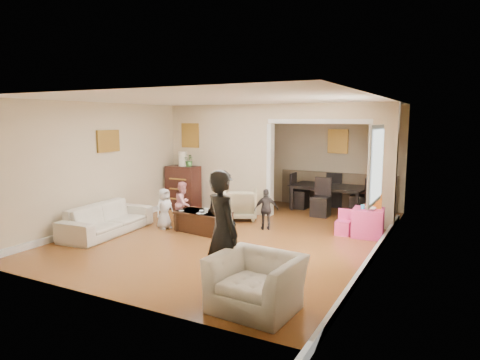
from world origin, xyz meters
The scene contains 27 objects.
floor centered at (0.00, 0.00, 0.00)m, with size 7.00×7.00×0.00m, color #A25B2A.
partition_left centered at (-1.38, 1.80, 1.30)m, with size 2.75×0.18×2.60m, color #C8B792.
partition_right centered at (2.48, 1.80, 1.30)m, with size 0.55×0.18×2.60m, color #C8B792.
partition_header centered at (1.10, 1.80, 2.42)m, with size 2.22×0.18×0.35m, color #C8B792.
window_pane centered at (2.73, -0.40, 1.55)m, with size 0.03×0.95×1.10m, color white.
framed_art_partition centered at (-2.20, 1.70, 1.85)m, with size 0.45×0.03×0.55m, color brown.
framed_art_sofa_wall centered at (-2.71, -0.60, 1.80)m, with size 0.03×0.55×0.40m, color brown.
framed_art_alcove centered at (1.10, 3.44, 1.70)m, with size 0.45×0.03×0.55m, color brown.
sofa centered at (-2.25, -1.18, 0.29)m, with size 2.00×0.78×0.59m, color beige.
armchair_back centered at (-0.48, 1.15, 0.34)m, with size 0.73×0.75×0.68m, color tan.
armchair_front centered at (1.83, -2.88, 0.33)m, with size 1.01×0.88×0.65m, color beige.
dresser centered at (-2.24, 1.41, 0.55)m, with size 0.80×0.45×1.10m, color #34140F.
table_lamp centered at (-2.24, 1.41, 1.28)m, with size 0.22×0.22×0.36m, color beige.
potted_plant centered at (-2.04, 1.41, 1.25)m, with size 0.28×0.24×0.31m, color #3F7032.
coffee_table centered at (-0.63, -0.19, 0.21)m, with size 1.11×0.55×0.41m, color #331D10.
coffee_cup centered at (-0.53, -0.24, 0.46)m, with size 0.10×0.10×0.09m, color silver.
play_table centered at (2.38, 0.99, 0.27)m, with size 0.57×0.57×0.55m, color #FF439B.
cereal_box centered at (2.50, 1.09, 0.70)m, with size 0.20×0.07×0.30m, color yellow.
cyan_cup centered at (2.28, 0.94, 0.59)m, with size 0.08×0.08×0.08m, color #2699BE.
toy_block centered at (2.26, 1.11, 0.57)m, with size 0.08×0.06×0.05m, color red.
play_bowl centered at (2.43, 0.87, 0.58)m, with size 0.22×0.22×0.05m, color white.
dining_table centered at (1.05, 2.90, 0.32)m, with size 1.80×1.01×0.63m, color black.
adult_person centered at (1.22, -2.63, 0.81)m, with size 0.59×0.39×1.62m, color black.
child_kneel_a centered at (-1.48, -0.34, 0.42)m, with size 0.41×0.27×0.84m, color silver.
child_kneel_b centered at (-1.33, 0.11, 0.47)m, with size 0.45×0.35×0.93m, color pink.
child_toddler centered at (0.42, 0.56, 0.42)m, with size 0.50×0.21×0.85m, color black.
craft_papers centered at (-0.58, -0.23, 0.42)m, with size 0.98×0.46×0.00m.
Camera 1 is at (3.90, -7.24, 2.25)m, focal length 31.78 mm.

